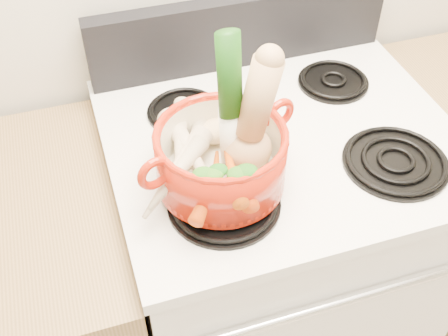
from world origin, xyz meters
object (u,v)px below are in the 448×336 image
object	(u,v)px
stove_body	(270,264)
dutch_oven	(221,158)
leek	(231,104)
squash	(249,117)

from	to	relation	value
stove_body	dutch_oven	xyz separation A→B (m)	(-0.18, -0.11, 0.57)
stove_body	leek	size ratio (longest dim) A/B	3.06
squash	leek	xyz separation A→B (m)	(-0.03, 0.01, 0.03)
stove_body	squash	bearing A→B (deg)	-139.19
squash	leek	distance (m)	0.04
stove_body	leek	bearing A→B (deg)	-148.66
dutch_oven	leek	xyz separation A→B (m)	(0.02, 0.02, 0.11)
stove_body	leek	xyz separation A→B (m)	(-0.16, -0.09, 0.68)
squash	stove_body	bearing A→B (deg)	37.17
dutch_oven	squash	bearing A→B (deg)	-15.35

